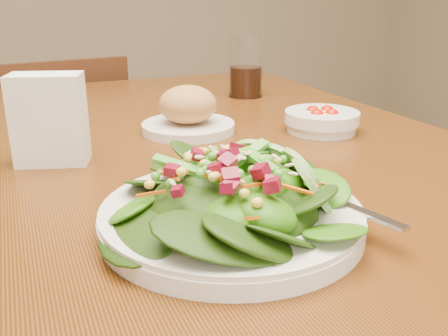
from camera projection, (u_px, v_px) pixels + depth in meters
The scene contains 7 objects.
dining_table at pixel (208, 207), 0.84m from camera, with size 0.90×1.40×0.75m.
chair_far at pixel (69, 176), 1.61m from camera, with size 0.42×0.42×0.81m.
salad_plate at pixel (240, 199), 0.54m from camera, with size 0.29×0.29×0.08m.
bread_plate at pixel (188, 113), 0.90m from camera, with size 0.17×0.17×0.09m.
tomato_bowl at pixel (322, 120), 0.90m from camera, with size 0.13×0.13×0.04m.
drinking_glass at pixel (246, 71), 1.19m from camera, with size 0.08×0.08×0.14m.
napkin_holder at pixel (49, 117), 0.72m from camera, with size 0.11×0.08×0.13m.
Camera 1 is at (-0.28, -0.72, 1.00)m, focal length 40.00 mm.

